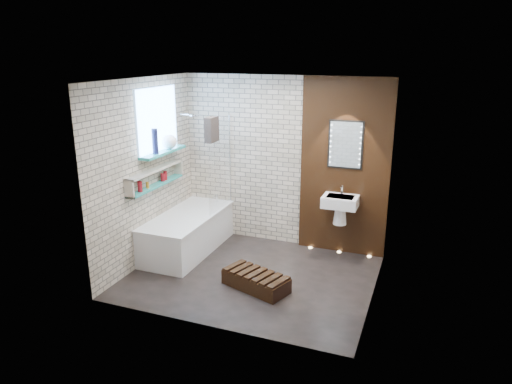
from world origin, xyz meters
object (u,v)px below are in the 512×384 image
at_px(walnut_step, 256,281).
at_px(led_mirror, 345,145).
at_px(bathtub, 188,232).
at_px(bath_screen, 220,165).
at_px(washbasin, 340,205).

bearing_deg(walnut_step, led_mirror, 63.03).
bearing_deg(bathtub, bath_screen, 51.10).
bearing_deg(washbasin, walnut_step, -119.57).
height_order(bathtub, bath_screen, bath_screen).
bearing_deg(led_mirror, bathtub, -160.22).
height_order(bath_screen, washbasin, bath_screen).
distance_m(bath_screen, led_mirror, 1.89).
xyz_separation_m(bathtub, led_mirror, (2.17, 0.78, 1.36)).
xyz_separation_m(washbasin, walnut_step, (-0.78, -1.37, -0.69)).
bearing_deg(led_mirror, bath_screen, -169.34).
relative_size(led_mirror, walnut_step, 0.81).
distance_m(bath_screen, walnut_step, 1.98).
height_order(washbasin, walnut_step, washbasin).
bearing_deg(walnut_step, washbasin, 60.43).
distance_m(bathtub, walnut_step, 1.60).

